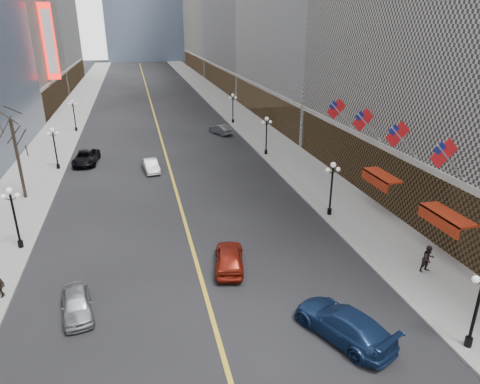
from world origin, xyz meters
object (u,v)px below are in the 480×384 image
streetlamp_east_1 (332,183)px  streetlamp_east_3 (233,105)px  streetlamp_west_3 (74,112)px  car_nb_mid (151,166)px  car_sb_mid (229,257)px  streetlamp_east_2 (266,132)px  car_nb_near (77,304)px  car_sb_near (344,324)px  streetlamp_west_1 (14,212)px  streetlamp_east_0 (479,299)px  car_nb_far (86,158)px  streetlamp_west_2 (54,144)px  car_sb_far (221,129)px

streetlamp_east_1 → streetlamp_east_3: size_ratio=1.00×
streetlamp_east_1 → streetlamp_west_3: bearing=123.2°
car_nb_mid → car_sb_mid: bearing=-85.6°
streetlamp_east_2 → car_nb_mid: bearing=-168.1°
car_nb_near → car_sb_near: 14.29m
streetlamp_east_3 → streetlamp_west_1: same height
streetlamp_east_0 → car_nb_far: 41.25m
streetlamp_east_0 → streetlamp_west_2: bearing=124.8°
streetlamp_east_1 → streetlamp_west_1: 23.60m
streetlamp_east_3 → car_sb_far: (-3.27, -6.51, -2.20)m
car_nb_mid → car_sb_far: car_sb_far is taller
car_sb_far → car_sb_mid: bearing=57.0°
streetlamp_east_1 → streetlamp_west_2: 29.68m
streetlamp_east_1 → car_sb_near: (-5.60, -13.78, -2.09)m
streetlamp_east_1 → streetlamp_east_3: same height
car_nb_near → streetlamp_west_3: bearing=86.7°
streetlamp_east_3 → car_nb_far: size_ratio=0.85×
streetlamp_east_1 → streetlamp_east_2: size_ratio=1.00×
streetlamp_east_0 → streetlamp_west_3: same height
car_nb_mid → streetlamp_west_3: bearing=108.7°
streetlamp_east_1 → streetlamp_east_2: (0.00, 18.00, 0.00)m
car_sb_far → car_nb_near: bearing=45.1°
streetlamp_west_1 → car_nb_far: 19.88m
streetlamp_east_3 → streetlamp_east_0: bearing=-90.0°
car_sb_far → streetlamp_west_3: bearing=-40.3°
streetlamp_west_2 → car_nb_mid: (9.80, -2.90, -2.24)m
car_sb_near → car_sb_mid: bearing=-85.8°
streetlamp_west_1 → car_nb_near: 10.06m
streetlamp_west_1 → streetlamp_west_3: bearing=90.0°
car_nb_far → streetlamp_east_3: bearing=43.8°
streetlamp_east_3 → streetlamp_west_3: size_ratio=1.00×
streetlamp_east_1 → streetlamp_west_2: bearing=142.7°
streetlamp_west_2 → car_nb_far: bearing=29.1°
streetlamp_east_0 → car_sb_far: streetlamp_east_0 is taller
car_nb_near → streetlamp_east_0: bearing=-30.6°
streetlamp_west_1 → streetlamp_east_3: bearing=56.8°
streetlamp_east_3 → streetlamp_west_2: same height
streetlamp_west_3 → car_nb_near: bearing=-84.0°
streetlamp_west_3 → car_sb_near: 52.97m
car_nb_near → streetlamp_west_2: bearing=90.6°
car_nb_far → car_nb_near: bearing=-80.8°
streetlamp_east_1 → car_sb_far: size_ratio=1.06×
streetlamp_west_2 → car_sb_mid: size_ratio=0.99×
streetlamp_west_1 → car_sb_far: (20.33, 29.49, -2.20)m
car_nb_far → car_sb_far: (17.53, 9.93, -0.03)m
streetlamp_east_1 → car_nb_mid: streetlamp_east_1 is taller
car_nb_mid → streetlamp_east_0: bearing=-72.5°
streetlamp_east_1 → car_nb_far: bearing=136.8°
streetlamp_east_0 → car_nb_near: (-18.93, 7.38, -2.24)m
streetlamp_east_0 → car_sb_near: size_ratio=0.81×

